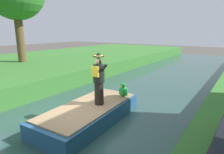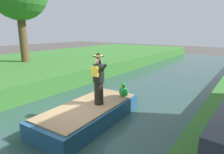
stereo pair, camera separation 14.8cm
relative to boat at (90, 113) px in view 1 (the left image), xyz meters
The scene contains 5 objects.
ground_plane 0.60m from the boat, 90.00° to the right, with size 80.00×80.00×0.00m, color #4C4742.
canal_water 0.57m from the boat, 90.00° to the right, with size 6.78×48.00×0.10m, color #2D4C47.
boat is the anchor object (origin of this frame).
person_pirate 1.29m from the boat, 51.02° to the left, with size 0.61×0.42×1.85m.
parrot_plush 1.66m from the boat, 71.42° to the left, with size 0.36×0.35×0.57m.
Camera 1 is at (4.33, -4.35, 3.28)m, focal length 30.97 mm.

